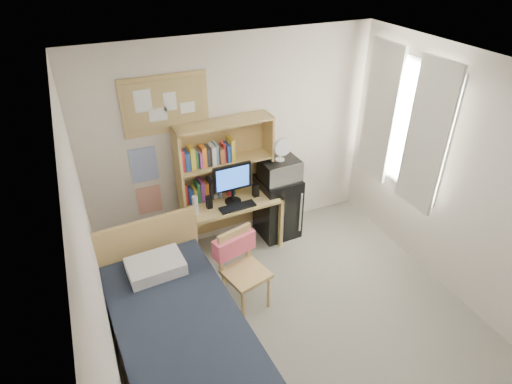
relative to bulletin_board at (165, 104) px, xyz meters
name	(u,v)px	position (x,y,z in m)	size (l,w,h in m)	color
floor	(315,347)	(0.78, -2.08, -1.93)	(3.60, 4.20, 0.02)	gray
ceiling	(343,91)	(0.78, -2.08, 0.68)	(3.60, 4.20, 0.02)	white
wall_back	(234,143)	(0.78, 0.02, -0.62)	(3.60, 0.04, 2.60)	silver
wall_left	(101,310)	(-1.02, -2.08, -0.62)	(0.04, 4.20, 2.60)	silver
wall_right	(484,196)	(2.58, -2.08, -0.62)	(0.04, 4.20, 2.60)	silver
window_unit	(403,124)	(2.53, -0.88, -0.32)	(0.10, 1.40, 1.70)	white
curtain_left	(426,138)	(2.50, -1.28, -0.32)	(0.04, 0.55, 1.70)	silver
curtain_right	(380,113)	(2.50, -0.48, -0.32)	(0.04, 0.55, 1.70)	silver
bulletin_board	(165,104)	(0.00, 0.00, 0.00)	(0.94, 0.03, 0.64)	tan
poster_wave	(144,165)	(-0.32, 0.01, -0.67)	(0.30, 0.01, 0.42)	#2948A6
poster_japan	(149,200)	(-0.32, 0.01, -1.14)	(0.28, 0.01, 0.36)	#C94123
desk	(232,223)	(0.60, -0.29, -1.56)	(1.16, 0.58, 0.72)	tan
desk_chair	(246,273)	(0.37, -1.30, -1.46)	(0.46, 0.46, 0.92)	tan
mini_fridge	(278,206)	(1.26, -0.25, -1.50)	(0.49, 0.49, 0.84)	black
bed	(184,347)	(-0.45, -1.81, -1.62)	(1.10, 2.19, 0.60)	black
hutch	(225,159)	(0.60, -0.14, -0.72)	(1.17, 0.30, 0.95)	tan
monitor	(232,184)	(0.60, -0.35, -0.95)	(0.47, 0.04, 0.50)	black
keyboard	(238,207)	(0.61, -0.49, -1.19)	(0.43, 0.14, 0.02)	black
speaker_left	(209,202)	(0.30, -0.36, -1.12)	(0.06, 0.06, 0.16)	black
speaker_right	(256,190)	(0.90, -0.34, -1.11)	(0.07, 0.07, 0.17)	black
water_bottle	(195,205)	(0.13, -0.41, -1.08)	(0.07, 0.07, 0.23)	white
hoodie	(234,244)	(0.33, -1.10, -1.21)	(0.47, 0.14, 0.22)	#F95E74
microwave	(280,170)	(1.26, -0.27, -0.95)	(0.46, 0.35, 0.27)	#B4B4B9
desk_fan	(280,150)	(1.26, -0.27, -0.67)	(0.23, 0.23, 0.28)	white
pillow	(156,266)	(-0.50, -1.06, -1.25)	(0.55, 0.38, 0.13)	white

